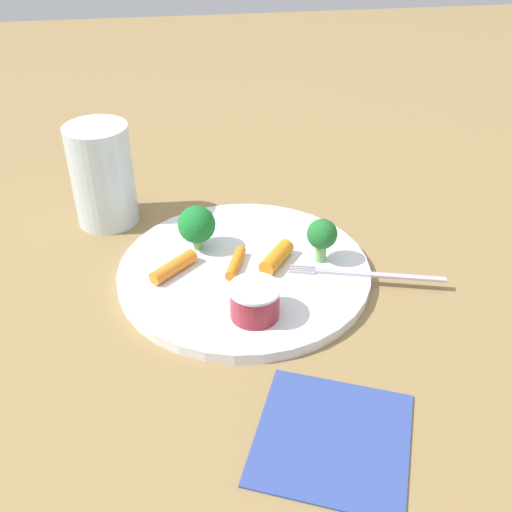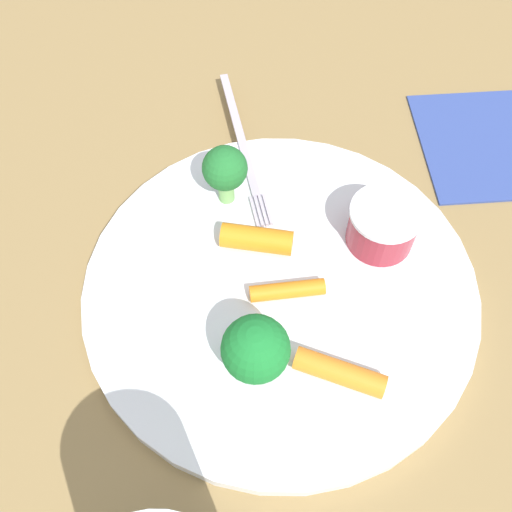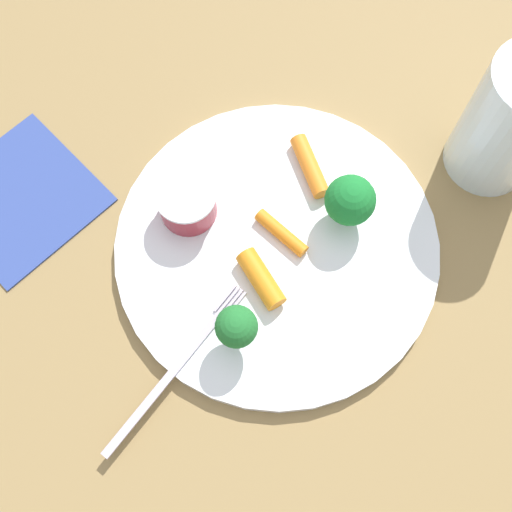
{
  "view_description": "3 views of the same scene",
  "coord_description": "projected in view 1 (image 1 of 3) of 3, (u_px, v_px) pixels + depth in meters",
  "views": [
    {
      "loc": [
        0.52,
        -0.06,
        0.39
      ],
      "look_at": [
        0.01,
        0.01,
        0.03
      ],
      "focal_mm": 41.88,
      "sensor_mm": 36.0,
      "label": 1
    },
    {
      "loc": [
        -0.11,
        -0.17,
        0.37
      ],
      "look_at": [
        -0.01,
        0.02,
        0.03
      ],
      "focal_mm": 41.66,
      "sensor_mm": 36.0,
      "label": 2
    },
    {
      "loc": [
        -0.06,
        0.18,
        0.51
      ],
      "look_at": [
        0.01,
        0.02,
        0.02
      ],
      "focal_mm": 44.32,
      "sensor_mm": 36.0,
      "label": 3
    }
  ],
  "objects": [
    {
      "name": "sauce_cup",
      "position": [
        251.0,
        302.0,
        0.57
      ],
      "size": [
        0.05,
        0.05,
        0.03
      ],
      "color": "maroon",
      "rests_on": "plate"
    },
    {
      "name": "drinking_glass",
      "position": [
        102.0,
        175.0,
        0.72
      ],
      "size": [
        0.08,
        0.08,
        0.12
      ],
      "primitive_type": "cylinder",
      "color": "silver",
      "rests_on": "ground_plane"
    },
    {
      "name": "carrot_stick_2",
      "position": [
        173.0,
        267.0,
        0.63
      ],
      "size": [
        0.05,
        0.05,
        0.01
      ],
      "primitive_type": "cylinder",
      "rotation": [
        1.57,
        0.0,
        0.73
      ],
      "color": "orange",
      "rests_on": "plate"
    },
    {
      "name": "ground_plane",
      "position": [
        244.0,
        275.0,
        0.66
      ],
      "size": [
        2.4,
        2.4,
        0.0
      ],
      "primitive_type": "plane",
      "color": "olive"
    },
    {
      "name": "fork",
      "position": [
        364.0,
        274.0,
        0.63
      ],
      "size": [
        0.05,
        0.16,
        0.0
      ],
      "color": "#B8ADBF",
      "rests_on": "plate"
    },
    {
      "name": "carrot_stick_0",
      "position": [
        277.0,
        258.0,
        0.65
      ],
      "size": [
        0.05,
        0.04,
        0.02
      ],
      "primitive_type": "cylinder",
      "rotation": [
        1.57,
        0.0,
        0.93
      ],
      "color": "orange",
      "rests_on": "plate"
    },
    {
      "name": "plate",
      "position": [
        244.0,
        271.0,
        0.65
      ],
      "size": [
        0.27,
        0.27,
        0.01
      ],
      "primitive_type": "cylinder",
      "color": "white",
      "rests_on": "ground_plane"
    },
    {
      "name": "carrot_stick_1",
      "position": [
        235.0,
        262.0,
        0.65
      ],
      "size": [
        0.05,
        0.03,
        0.01
      ],
      "primitive_type": "cylinder",
      "rotation": [
        1.57,
        0.0,
        1.22
      ],
      "color": "orange",
      "rests_on": "plate"
    },
    {
      "name": "broccoli_floret_1",
      "position": [
        197.0,
        225.0,
        0.66
      ],
      "size": [
        0.04,
        0.04,
        0.05
      ],
      "color": "#85B266",
      "rests_on": "plate"
    },
    {
      "name": "broccoli_floret_0",
      "position": [
        321.0,
        233.0,
        0.64
      ],
      "size": [
        0.03,
        0.03,
        0.05
      ],
      "color": "#7EBC66",
      "rests_on": "plate"
    },
    {
      "name": "napkin",
      "position": [
        332.0,
        437.0,
        0.47
      ],
      "size": [
        0.16,
        0.16,
        0.0
      ],
      "primitive_type": "cube",
      "rotation": [
        0.0,
        0.0,
        -0.4
      ],
      "color": "#334790",
      "rests_on": "ground_plane"
    }
  ]
}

